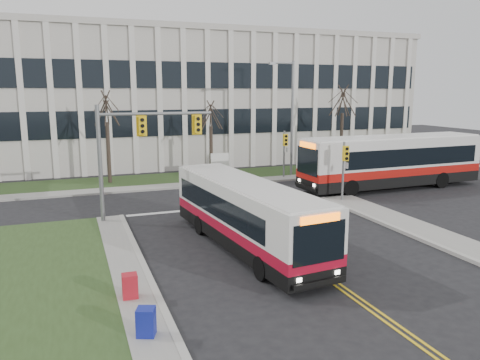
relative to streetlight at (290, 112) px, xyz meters
name	(u,v)px	position (x,y,z in m)	size (l,w,h in m)	color
ground	(288,250)	(-8.03, -16.20, -5.19)	(120.00, 120.00, 0.00)	black
grass_verge	(34,349)	(-18.03, -21.20, -5.13)	(5.00, 26.00, 0.12)	#2D431C
sidewalk_west	(146,329)	(-15.03, -21.20, -5.12)	(1.20, 26.00, 0.14)	#9E9B93
sidewalk_cross	(260,180)	(-3.03, -1.00, -5.12)	(44.00, 1.60, 0.14)	#9E9B93
building_lawn	(247,174)	(-3.03, 1.80, -5.13)	(44.00, 5.00, 0.12)	#2D431C
office_building	(205,99)	(-3.03, 13.80, 0.81)	(40.00, 16.00, 12.00)	beige
mast_arm_signal	(132,142)	(-13.65, -9.04, -0.94)	(6.11, 0.38, 6.20)	slate
signal_pole_near	(344,163)	(-0.83, -9.30, -2.69)	(0.34, 0.39, 3.80)	slate
signal_pole_far	(285,147)	(-0.83, -0.80, -2.69)	(0.34, 0.39, 3.80)	slate
streetlight	(290,112)	(0.00, 0.00, 0.00)	(2.15, 0.25, 9.20)	slate
directory_sign	(220,163)	(-5.53, 1.30, -4.02)	(1.50, 0.12, 2.00)	slate
tree_left	(106,110)	(-14.03, 1.80, 0.32)	(1.80, 1.80, 7.70)	#42352B
tree_mid	(211,116)	(-6.03, 2.00, -0.31)	(1.80, 1.80, 6.82)	#42352B
tree_right	(343,102)	(5.97, 1.80, 0.71)	(1.80, 1.80, 8.25)	#42352B
bus_main	(246,216)	(-9.68, -15.30, -3.72)	(2.39, 11.05, 2.95)	silver
bus_cross	(391,163)	(4.75, -6.70, -3.36)	(2.98, 13.73, 3.66)	silver
newspaper_box_blue	(146,324)	(-15.10, -21.66, -4.72)	(0.50, 0.45, 0.95)	navy
newspaper_box_red	(130,288)	(-15.20, -19.01, -4.72)	(0.50, 0.45, 0.95)	#AD1622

